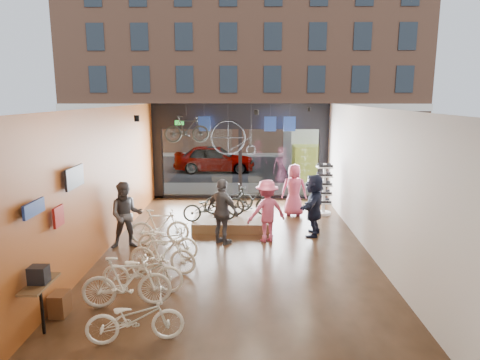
{
  "coord_description": "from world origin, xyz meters",
  "views": [
    {
      "loc": [
        0.26,
        -11.03,
        4.1
      ],
      "look_at": [
        0.06,
        1.4,
        1.64
      ],
      "focal_mm": 32.0,
      "sensor_mm": 36.0,
      "label": 1
    }
  ],
  "objects_px": {
    "street_car": "(214,158)",
    "customer_5": "(314,205)",
    "penny_farthing": "(235,139)",
    "display_platform": "(232,221)",
    "sunglasses_rack": "(324,189)",
    "floor_bike_3": "(162,254)",
    "customer_1": "(126,215)",
    "floor_bike_1": "(127,282)",
    "display_bike_right": "(229,199)",
    "customer_2": "(223,212)",
    "box_truck": "(310,151)",
    "display_bike_mid": "(250,202)",
    "floor_bike_2": "(142,271)",
    "hung_bike": "(187,129)",
    "floor_bike_4": "(168,240)",
    "floor_bike_0": "(135,318)",
    "customer_3": "(267,211)",
    "floor_bike_5": "(160,226)",
    "display_bike_left": "(210,208)",
    "customer_4": "(294,190)"
  },
  "relations": [
    {
      "from": "street_car",
      "to": "display_bike_mid",
      "type": "xyz_separation_m",
      "value": [
        1.88,
        -9.76,
        0.02
      ]
    },
    {
      "from": "floor_bike_1",
      "to": "floor_bike_5",
      "type": "distance_m",
      "value": 3.69
    },
    {
      "from": "street_car",
      "to": "customer_1",
      "type": "height_order",
      "value": "customer_1"
    },
    {
      "from": "floor_bike_0",
      "to": "customer_4",
      "type": "bearing_deg",
      "value": -34.63
    },
    {
      "from": "floor_bike_0",
      "to": "hung_bike",
      "type": "height_order",
      "value": "hung_bike"
    },
    {
      "from": "display_platform",
      "to": "sunglasses_rack",
      "type": "distance_m",
      "value": 3.53
    },
    {
      "from": "box_truck",
      "to": "display_bike_mid",
      "type": "bearing_deg",
      "value": -109.75
    },
    {
      "from": "floor_bike_3",
      "to": "penny_farthing",
      "type": "distance_m",
      "value": 7.08
    },
    {
      "from": "floor_bike_1",
      "to": "display_bike_right",
      "type": "height_order",
      "value": "display_bike_right"
    },
    {
      "from": "floor_bike_3",
      "to": "hung_bike",
      "type": "bearing_deg",
      "value": 10.6
    },
    {
      "from": "sunglasses_rack",
      "to": "display_bike_right",
      "type": "bearing_deg",
      "value": -166.65
    },
    {
      "from": "floor_bike_1",
      "to": "display_bike_left",
      "type": "bearing_deg",
      "value": -22.91
    },
    {
      "from": "display_bike_mid",
      "to": "customer_3",
      "type": "height_order",
      "value": "customer_3"
    },
    {
      "from": "floor_bike_3",
      "to": "customer_1",
      "type": "xyz_separation_m",
      "value": [
        -1.3,
        1.71,
        0.43
      ]
    },
    {
      "from": "box_truck",
      "to": "customer_1",
      "type": "bearing_deg",
      "value": -120.83
    },
    {
      "from": "floor_bike_5",
      "to": "display_bike_right",
      "type": "relative_size",
      "value": 0.97
    },
    {
      "from": "floor_bike_1",
      "to": "customer_2",
      "type": "relative_size",
      "value": 0.94
    },
    {
      "from": "customer_3",
      "to": "penny_farthing",
      "type": "relative_size",
      "value": 1.1
    },
    {
      "from": "hung_bike",
      "to": "customer_2",
      "type": "bearing_deg",
      "value": -164.85
    },
    {
      "from": "floor_bike_5",
      "to": "penny_farthing",
      "type": "relative_size",
      "value": 1.02
    },
    {
      "from": "street_car",
      "to": "sunglasses_rack",
      "type": "relative_size",
      "value": 2.4
    },
    {
      "from": "floor_bike_4",
      "to": "street_car",
      "type": "bearing_deg",
      "value": 14.37
    },
    {
      "from": "sunglasses_rack",
      "to": "floor_bike_3",
      "type": "bearing_deg",
      "value": -133.38
    },
    {
      "from": "floor_bike_3",
      "to": "customer_4",
      "type": "height_order",
      "value": "customer_4"
    },
    {
      "from": "customer_1",
      "to": "customer_5",
      "type": "bearing_deg",
      "value": -0.48
    },
    {
      "from": "display_bike_right",
      "to": "floor_bike_2",
      "type": "bearing_deg",
      "value": 140.65
    },
    {
      "from": "box_truck",
      "to": "customer_2",
      "type": "distance_m",
      "value": 11.28
    },
    {
      "from": "street_car",
      "to": "floor_bike_0",
      "type": "relative_size",
      "value": 2.66
    },
    {
      "from": "box_truck",
      "to": "customer_2",
      "type": "height_order",
      "value": "box_truck"
    },
    {
      "from": "floor_bike_5",
      "to": "customer_5",
      "type": "relative_size",
      "value": 0.89
    },
    {
      "from": "box_truck",
      "to": "floor_bike_0",
      "type": "bearing_deg",
      "value": -108.33
    },
    {
      "from": "penny_farthing",
      "to": "hung_bike",
      "type": "bearing_deg",
      "value": -155.43
    },
    {
      "from": "customer_3",
      "to": "customer_2",
      "type": "bearing_deg",
      "value": -12.57
    },
    {
      "from": "street_car",
      "to": "customer_5",
      "type": "height_order",
      "value": "customer_5"
    },
    {
      "from": "customer_1",
      "to": "customer_2",
      "type": "distance_m",
      "value": 2.62
    },
    {
      "from": "floor_bike_0",
      "to": "sunglasses_rack",
      "type": "xyz_separation_m",
      "value": [
        4.56,
        7.97,
        0.48
      ]
    },
    {
      "from": "customer_1",
      "to": "penny_farthing",
      "type": "distance_m",
      "value": 5.88
    },
    {
      "from": "street_car",
      "to": "floor_bike_4",
      "type": "height_order",
      "value": "street_car"
    },
    {
      "from": "street_car",
      "to": "penny_farthing",
      "type": "relative_size",
      "value": 2.68
    },
    {
      "from": "street_car",
      "to": "floor_bike_3",
      "type": "xyz_separation_m",
      "value": [
        -0.2,
        -13.63,
        -0.25
      ]
    },
    {
      "from": "display_bike_right",
      "to": "customer_3",
      "type": "distance_m",
      "value": 2.29
    },
    {
      "from": "display_bike_mid",
      "to": "floor_bike_3",
      "type": "bearing_deg",
      "value": 149.85
    },
    {
      "from": "street_car",
      "to": "customer_3",
      "type": "bearing_deg",
      "value": -168.34
    },
    {
      "from": "floor_bike_2",
      "to": "hung_bike",
      "type": "distance_m",
      "value": 7.22
    },
    {
      "from": "street_car",
      "to": "customer_2",
      "type": "relative_size",
      "value": 2.34
    },
    {
      "from": "display_bike_mid",
      "to": "penny_farthing",
      "type": "distance_m",
      "value": 3.29
    },
    {
      "from": "display_bike_mid",
      "to": "hung_bike",
      "type": "bearing_deg",
      "value": 47.03
    },
    {
      "from": "display_bike_right",
      "to": "display_bike_left",
      "type": "bearing_deg",
      "value": 129.14
    },
    {
      "from": "box_truck",
      "to": "customer_3",
      "type": "relative_size",
      "value": 3.65
    },
    {
      "from": "penny_farthing",
      "to": "hung_bike",
      "type": "distance_m",
      "value": 1.93
    }
  ]
}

